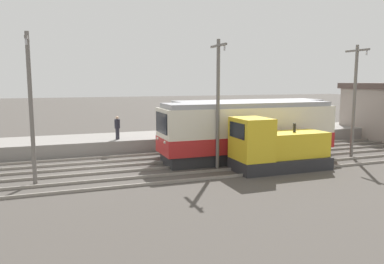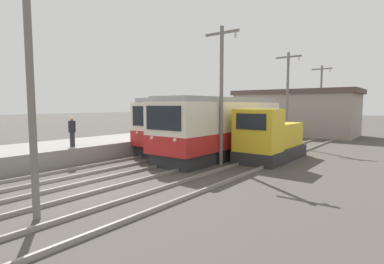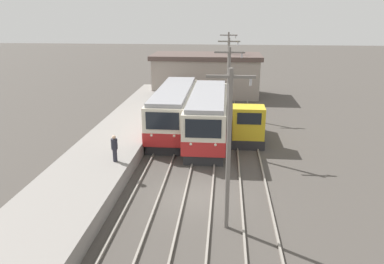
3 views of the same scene
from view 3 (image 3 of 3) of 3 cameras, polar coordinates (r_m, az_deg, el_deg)
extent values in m
plane|color=#47423D|center=(20.32, 0.38, -9.79)|extent=(200.00, 200.00, 0.00)
cube|color=gray|center=(21.49, -16.61, -7.56)|extent=(4.50, 54.00, 0.96)
cube|color=gray|center=(20.80, -8.89, -9.13)|extent=(0.10, 60.00, 0.14)
cube|color=gray|center=(20.51, -4.93, -9.37)|extent=(0.10, 60.00, 0.14)
cube|color=gray|center=(20.33, -1.10, -9.56)|extent=(0.10, 60.00, 0.14)
cube|color=gray|center=(20.24, 3.02, -9.71)|extent=(0.10, 60.00, 0.14)
cube|color=gray|center=(20.26, 7.50, -9.83)|extent=(0.10, 60.00, 0.14)
cube|color=gray|center=(20.38, 11.60, -9.88)|extent=(0.10, 60.00, 0.14)
cube|color=#28282B|center=(30.83, -2.68, 0.67)|extent=(2.58, 10.94, 0.70)
cube|color=silver|center=(30.38, -2.73, 3.69)|extent=(2.80, 11.39, 2.66)
cube|color=red|center=(30.60, -2.70, 2.15)|extent=(2.84, 11.43, 0.96)
cube|color=black|center=(24.78, -4.54, 1.68)|extent=(2.24, 0.06, 1.17)
sphere|color=silver|center=(25.21, -6.21, -0.50)|extent=(0.18, 0.18, 0.18)
sphere|color=silver|center=(24.95, -2.74, -0.60)|extent=(0.18, 0.18, 0.18)
cube|color=#939399|center=(30.06, -2.77, 6.41)|extent=(2.46, 10.94, 0.28)
cube|color=#28282B|center=(29.04, 2.37, -0.42)|extent=(2.58, 10.77, 0.70)
cube|color=silver|center=(28.55, 2.41, 2.81)|extent=(2.80, 11.22, 2.68)
cube|color=red|center=(28.79, 2.39, 1.15)|extent=(2.84, 11.26, 0.97)
cube|color=black|center=(22.99, 1.72, 0.49)|extent=(2.24, 0.06, 1.18)
sphere|color=silver|center=(23.36, -0.19, -1.85)|extent=(0.18, 0.18, 0.18)
sphere|color=silver|center=(23.28, 3.59, -1.96)|extent=(0.18, 0.18, 0.18)
cube|color=#939399|center=(28.21, 2.45, 5.72)|extent=(2.46, 10.77, 0.28)
cube|color=#28282B|center=(29.53, 8.24, -0.28)|extent=(2.40, 5.50, 0.70)
cube|color=gold|center=(27.30, 8.56, 1.50)|extent=(2.28, 1.76, 2.30)
cube|color=black|center=(26.30, 8.71, 2.01)|extent=(1.68, 0.04, 0.83)
cube|color=gold|center=(30.07, 8.25, 2.14)|extent=(1.92, 3.64, 1.40)
cylinder|color=black|center=(29.83, 8.33, 3.89)|extent=(0.16, 0.16, 0.50)
cylinder|color=slate|center=(16.16, 5.58, -3.20)|extent=(0.20, 0.20, 7.28)
cube|color=slate|center=(15.30, 5.95, 8.38)|extent=(2.00, 0.12, 0.12)
cylinder|color=#B2B2B7|center=(15.37, 8.94, 7.55)|extent=(0.10, 0.10, 0.30)
cylinder|color=slate|center=(25.49, 5.53, 4.61)|extent=(0.20, 0.20, 7.28)
cube|color=slate|center=(24.95, 5.75, 11.99)|extent=(2.00, 0.12, 0.12)
cylinder|color=#B2B2B7|center=(24.99, 7.61, 11.47)|extent=(0.10, 0.10, 0.30)
cylinder|color=slate|center=(35.03, 5.50, 8.21)|extent=(0.20, 0.20, 7.28)
cube|color=slate|center=(34.64, 5.66, 13.58)|extent=(2.00, 0.12, 0.12)
cylinder|color=#B2B2B7|center=(34.67, 7.01, 13.21)|extent=(0.10, 0.10, 0.30)
cylinder|color=slate|center=(44.65, 5.49, 10.26)|extent=(0.20, 0.20, 7.28)
cube|color=slate|center=(44.35, 5.61, 14.48)|extent=(2.00, 0.12, 0.12)
cylinder|color=#B2B2B7|center=(44.37, 6.67, 14.19)|extent=(0.10, 0.10, 0.30)
cylinder|color=#282833|center=(22.63, -11.65, -3.47)|extent=(0.26, 0.26, 0.78)
cylinder|color=#23232D|center=(22.39, -11.76, -1.80)|extent=(0.38, 0.38, 0.62)
sphere|color=beige|center=(22.26, -11.83, -0.77)|extent=(0.22, 0.22, 0.22)
cube|color=gray|center=(44.61, 2.20, 8.39)|extent=(12.00, 6.00, 4.31)
cube|color=#51423D|center=(44.28, 2.23, 11.46)|extent=(12.60, 6.30, 0.50)
camera|label=1|loc=(25.79, 54.28, 0.39)|focal=35.00mm
camera|label=2|loc=(15.52, 39.18, -10.05)|focal=28.00mm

